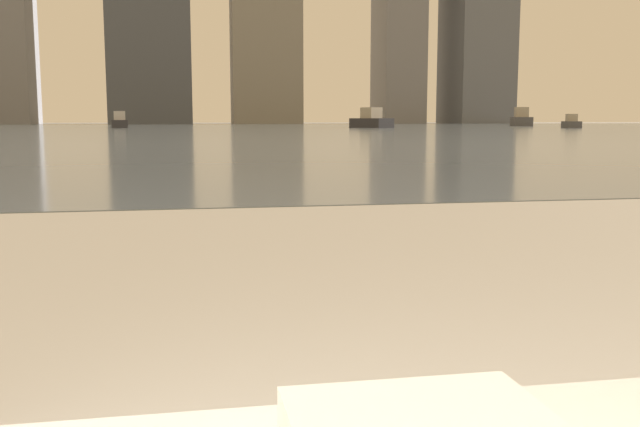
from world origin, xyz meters
TOP-DOWN VIEW (x-y plane):
  - harbor_water at (0.00, 62.00)m, footprint 180.00×110.00m
  - harbor_boat_1 at (-6.19, 68.50)m, footprint 1.71×4.16m
  - harbor_boat_2 at (16.73, 64.73)m, footprint 3.24×5.26m
  - harbor_boat_3 at (34.73, 60.76)m, footprint 2.15×3.58m
  - harbor_boat_4 at (38.29, 77.99)m, footprint 3.77×6.07m
  - skyline_tower_3 at (13.00, 118.00)m, footprint 11.20×7.24m

SIDE VIEW (x-z plane):
  - harbor_water at x=0.00m, z-range 0.00..0.01m
  - harbor_boat_3 at x=34.73m, z-range -0.18..1.09m
  - harbor_boat_1 at x=-6.19m, z-range -0.22..1.31m
  - harbor_boat_2 at x=16.73m, z-range -0.27..1.60m
  - harbor_boat_4 at x=38.29m, z-range -0.31..1.84m
  - skyline_tower_3 at x=13.00m, z-range 0.00..38.33m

